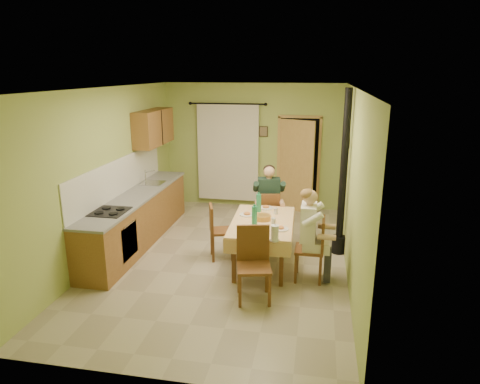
% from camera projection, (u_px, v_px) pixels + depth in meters
% --- Properties ---
extents(floor, '(4.00, 6.00, 0.01)m').
position_uv_depth(floor, '(224.00, 258.00, 7.22)').
color(floor, tan).
rests_on(floor, ground).
extents(room_shell, '(4.04, 6.04, 2.82)m').
position_uv_depth(room_shell, '(223.00, 152.00, 6.73)').
color(room_shell, '#A7BB60').
rests_on(room_shell, ground).
extents(kitchen_run, '(0.64, 3.64, 1.56)m').
position_uv_depth(kitchen_run, '(137.00, 217.00, 7.77)').
color(kitchen_run, brown).
rests_on(kitchen_run, ground).
extents(upper_cabinets, '(0.35, 1.40, 0.70)m').
position_uv_depth(upper_cabinets, '(154.00, 127.00, 8.62)').
color(upper_cabinets, brown).
rests_on(upper_cabinets, room_shell).
extents(curtain, '(1.70, 0.07, 2.22)m').
position_uv_depth(curtain, '(228.00, 152.00, 9.72)').
color(curtain, black).
rests_on(curtain, ground).
extents(doorway, '(0.96, 0.39, 2.15)m').
position_uv_depth(doorway, '(297.00, 164.00, 9.49)').
color(doorway, black).
rests_on(doorway, ground).
extents(dining_table, '(1.03, 1.64, 0.76)m').
position_uv_depth(dining_table, '(262.00, 243.00, 6.88)').
color(dining_table, '#E4B67A').
rests_on(dining_table, ground).
extents(tableware, '(0.85, 1.62, 0.33)m').
position_uv_depth(tableware, '(263.00, 219.00, 6.66)').
color(tableware, white).
rests_on(tableware, dining_table).
extents(chair_far, '(0.45, 0.45, 0.94)m').
position_uv_depth(chair_far, '(268.00, 225.00, 7.94)').
color(chair_far, brown).
rests_on(chair_far, ground).
extents(chair_near, '(0.54, 0.54, 1.02)m').
position_uv_depth(chair_near, '(254.00, 279.00, 5.87)').
color(chair_near, brown).
rests_on(chair_near, ground).
extents(chair_right, '(0.42, 0.42, 0.98)m').
position_uv_depth(chair_right, '(310.00, 261.00, 6.43)').
color(chair_right, brown).
rests_on(chair_right, ground).
extents(chair_left, '(0.48, 0.48, 0.93)m').
position_uv_depth(chair_left, '(221.00, 242.00, 7.17)').
color(chair_left, brown).
rests_on(chair_left, ground).
extents(man_far, '(0.63, 0.53, 1.39)m').
position_uv_depth(man_far, '(269.00, 195.00, 7.79)').
color(man_far, '#192D23').
rests_on(man_far, chair_far).
extents(man_right, '(0.47, 0.58, 1.39)m').
position_uv_depth(man_right, '(310.00, 224.00, 6.27)').
color(man_right, white).
rests_on(man_right, chair_right).
extents(stove_flue, '(0.24, 0.24, 2.80)m').
position_uv_depth(stove_flue, '(342.00, 196.00, 7.18)').
color(stove_flue, black).
rests_on(stove_flue, ground).
extents(picture_back, '(0.19, 0.03, 0.23)m').
position_uv_depth(picture_back, '(264.00, 131.00, 9.51)').
color(picture_back, black).
rests_on(picture_back, room_shell).
extents(picture_right, '(0.03, 0.31, 0.21)m').
position_uv_depth(picture_right, '(348.00, 142.00, 7.51)').
color(picture_right, brown).
rests_on(picture_right, room_shell).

